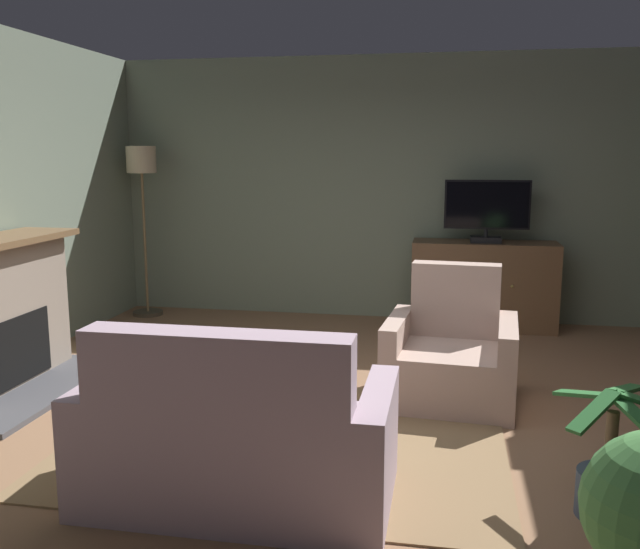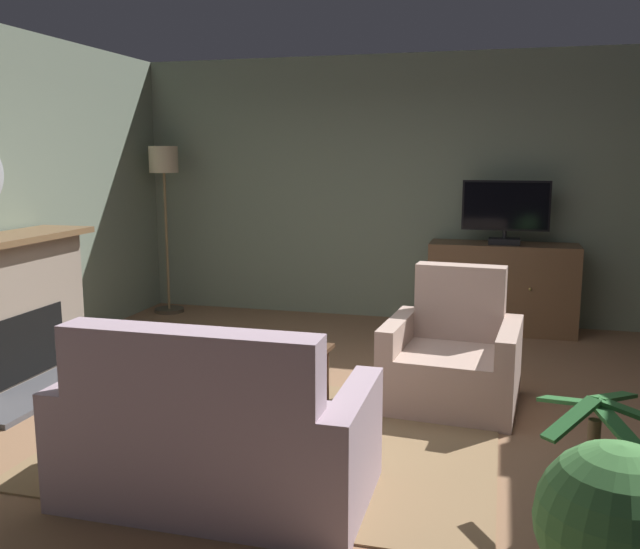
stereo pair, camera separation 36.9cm
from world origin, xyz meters
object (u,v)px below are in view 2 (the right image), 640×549
tv_remote (259,350)px  potted_plant_tall_palm_by_window (616,532)px  fireplace (8,314)px  sofa_floral (214,440)px  floor_lamp (164,182)px  coffee_table (266,355)px  potted_plant_leafy_by_curtain (591,491)px  tv_cabinet (502,290)px  cat (120,403)px  armchair_facing_sofa (453,361)px  television (506,210)px

tv_remote → potted_plant_tall_palm_by_window: bearing=-123.5°
fireplace → tv_remote: (2.14, -0.14, -0.09)m
sofa_floral → floor_lamp: floor_lamp is taller
fireplace → tv_remote: 2.14m
coffee_table → floor_lamp: (-2.09, 2.58, 1.10)m
fireplace → potted_plant_leafy_by_curtain: fireplace is taller
tv_cabinet → cat: size_ratio=2.72×
coffee_table → sofa_floral: size_ratio=0.57×
armchair_facing_sofa → potted_plant_leafy_by_curtain: size_ratio=1.26×
cat → floor_lamp: size_ratio=0.29×
tv_cabinet → fireplace: bearing=-144.5°
coffee_table → armchair_facing_sofa: bearing=19.5°
tv_remote → armchair_facing_sofa: 1.41m
tv_cabinet → floor_lamp: (-3.70, -0.10, 1.06)m
coffee_table → floor_lamp: bearing=129.0°
armchair_facing_sofa → floor_lamp: bearing=147.7°
cat → floor_lamp: 3.52m
armchair_facing_sofa → cat: (-2.19, -0.89, -0.21)m
armchair_facing_sofa → coffee_table: bearing=-160.5°
television → armchair_facing_sofa: bearing=-98.7°
fireplace → sofa_floral: (2.32, -1.33, -0.23)m
potted_plant_tall_palm_by_window → floor_lamp: 6.24m
television → potted_plant_leafy_by_curtain: television is taller
coffee_table → floor_lamp: size_ratio=0.48×
potted_plant_leafy_by_curtain → coffee_table: bearing=151.4°
fireplace → potted_plant_tall_palm_by_window: 4.62m
sofa_floral → potted_plant_tall_palm_by_window: bearing=-20.8°
sofa_floral → potted_plant_leafy_by_curtain: (1.87, 0.21, -0.14)m
tv_cabinet → sofa_floral: (-1.43, -4.00, -0.10)m
potted_plant_leafy_by_curtain → tv_remote: bearing=154.5°
coffee_table → cat: coffee_table is taller
armchair_facing_sofa → potted_plant_leafy_by_curtain: (0.78, -1.57, -0.12)m
tv_remote → floor_lamp: size_ratio=0.09×
tv_cabinet → television: 0.81m
fireplace → potted_plant_leafy_by_curtain: bearing=-15.0°
fireplace → potted_plant_leafy_by_curtain: size_ratio=2.17×
fireplace → floor_lamp: bearing=88.9°
coffee_table → fireplace: bearing=179.9°
sofa_floral → armchair_facing_sofa: sofa_floral is taller
television → potted_plant_leafy_by_curtain: size_ratio=1.09×
potted_plant_leafy_by_curtain → potted_plant_tall_palm_by_window: bearing=-92.6°
tv_remote → armchair_facing_sofa: size_ratio=0.17×
coffee_table → tv_remote: 0.16m
sofa_floral → potted_plant_leafy_by_curtain: 1.89m
sofa_floral → floor_lamp: (-2.27, 3.90, 1.16)m
television → cat: size_ratio=1.58×
coffee_table → cat: bearing=-154.6°
armchair_facing_sofa → potted_plant_leafy_by_curtain: bearing=-63.6°
tv_cabinet → armchair_facing_sofa: 2.25m
fireplace → television: (3.74, 2.62, 0.69)m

